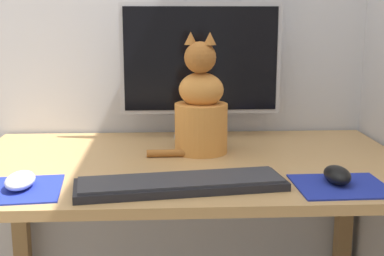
# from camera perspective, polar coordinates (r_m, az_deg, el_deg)

# --- Properties ---
(desk) EXTENTS (1.19, 0.72, 0.72)m
(desk) POSITION_cam_1_polar(r_m,az_deg,el_deg) (1.48, -0.31, -7.25)
(desk) COLOR tan
(desk) RESTS_ON ground_plane
(monitor) EXTENTS (0.50, 0.17, 0.43)m
(monitor) POSITION_cam_1_polar(r_m,az_deg,el_deg) (1.68, 0.93, 6.62)
(monitor) COLOR #B2B2B7
(monitor) RESTS_ON desk
(keyboard) EXTENTS (0.49, 0.20, 0.02)m
(keyboard) POSITION_cam_1_polar(r_m,az_deg,el_deg) (1.22, -1.22, -5.96)
(keyboard) COLOR black
(keyboard) RESTS_ON desk
(mousepad_left) EXTENTS (0.24, 0.22, 0.00)m
(mousepad_left) POSITION_cam_1_polar(r_m,az_deg,el_deg) (1.28, -18.82, -6.28)
(mousepad_left) COLOR #1E2D9E
(mousepad_left) RESTS_ON desk
(mousepad_right) EXTENTS (0.21, 0.19, 0.00)m
(mousepad_right) POSITION_cam_1_polar(r_m,az_deg,el_deg) (1.28, 15.60, -5.97)
(mousepad_right) COLOR #1E2D9E
(mousepad_right) RESTS_ON desk
(computer_mouse_left) EXTENTS (0.06, 0.11, 0.04)m
(computer_mouse_left) POSITION_cam_1_polar(r_m,az_deg,el_deg) (1.27, -17.86, -5.34)
(computer_mouse_left) COLOR white
(computer_mouse_left) RESTS_ON mousepad_left
(computer_mouse_right) EXTENTS (0.06, 0.10, 0.04)m
(computer_mouse_right) POSITION_cam_1_polar(r_m,az_deg,el_deg) (1.29, 15.23, -4.84)
(computer_mouse_right) COLOR black
(computer_mouse_right) RESTS_ON mousepad_right
(cat) EXTENTS (0.25, 0.19, 0.34)m
(cat) POSITION_cam_1_polar(r_m,az_deg,el_deg) (1.51, 0.93, 2.06)
(cat) COLOR #D6893D
(cat) RESTS_ON desk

